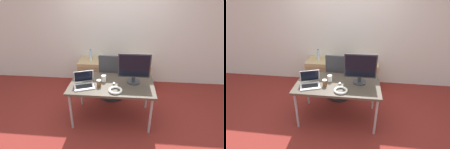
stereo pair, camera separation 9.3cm
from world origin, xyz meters
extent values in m
plane|color=maroon|center=(0.00, 0.00, 0.00)|extent=(14.00, 14.00, 0.00)
cube|color=silver|center=(0.00, 1.50, 1.30)|extent=(10.00, 0.05, 2.60)
cube|color=#473D33|center=(0.00, 0.00, 0.72)|extent=(1.44, 0.81, 0.04)
cylinder|color=#99999E|center=(-0.66, -0.34, 0.35)|extent=(0.04, 0.04, 0.70)
cylinder|color=#99999E|center=(0.66, -0.34, 0.35)|extent=(0.04, 0.04, 0.70)
cylinder|color=#99999E|center=(-0.66, 0.34, 0.35)|extent=(0.04, 0.04, 0.70)
cylinder|color=#99999E|center=(0.66, 0.34, 0.35)|extent=(0.04, 0.04, 0.70)
cylinder|color=#232326|center=(-0.07, 0.74, 0.02)|extent=(0.56, 0.56, 0.04)
cylinder|color=gray|center=(-0.07, 0.74, 0.23)|extent=(0.05, 0.05, 0.39)
cube|color=#38383D|center=(-0.07, 0.74, 0.42)|extent=(0.49, 0.49, 0.07)
cube|color=#38383D|center=(-0.08, 0.48, 0.76)|extent=(0.44, 0.05, 0.60)
cube|color=tan|center=(-0.61, 1.20, 0.33)|extent=(0.56, 0.52, 0.65)
cube|color=#977D56|center=(-0.61, 0.94, 0.33)|extent=(0.51, 0.01, 0.52)
cube|color=tan|center=(0.51, 1.20, 0.33)|extent=(0.56, 0.52, 0.65)
cube|color=#977D56|center=(0.51, 0.94, 0.33)|extent=(0.51, 0.01, 0.52)
cylinder|color=silver|center=(-0.61, 1.20, 0.78)|extent=(0.07, 0.07, 0.25)
cylinder|color=#3359B2|center=(-0.61, 1.20, 0.91)|extent=(0.03, 0.03, 0.02)
cube|color=silver|center=(-0.44, -0.17, 0.75)|extent=(0.39, 0.33, 0.02)
cube|color=black|center=(-0.44, -0.17, 0.76)|extent=(0.30, 0.21, 0.00)
cube|color=silver|center=(-0.47, -0.03, 0.87)|extent=(0.33, 0.18, 0.23)
cube|color=black|center=(-0.48, -0.03, 0.87)|extent=(0.30, 0.16, 0.21)
cylinder|color=#2D2D33|center=(0.37, 0.08, 0.75)|extent=(0.23, 0.23, 0.02)
cylinder|color=#2D2D33|center=(0.37, 0.08, 0.80)|extent=(0.06, 0.06, 0.08)
cube|color=#2D2D33|center=(0.37, 0.08, 1.05)|extent=(0.54, 0.03, 0.42)
cube|color=black|center=(0.37, 0.06, 1.05)|extent=(0.50, 0.00, 0.38)
ellipsoid|color=silver|center=(0.04, -0.02, 0.75)|extent=(0.04, 0.07, 0.03)
cylinder|color=white|center=(-0.15, 0.06, 0.80)|extent=(0.09, 0.09, 0.11)
cylinder|color=brown|center=(-0.20, -0.11, 0.79)|extent=(0.07, 0.07, 0.10)
cylinder|color=white|center=(-0.20, -0.11, 0.85)|extent=(0.08, 0.08, 0.01)
torus|color=white|center=(0.08, -0.25, 0.76)|extent=(0.22, 0.22, 0.04)
camera|label=1|loc=(0.23, -2.60, 2.24)|focal=28.00mm
camera|label=2|loc=(0.33, -2.59, 2.24)|focal=28.00mm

